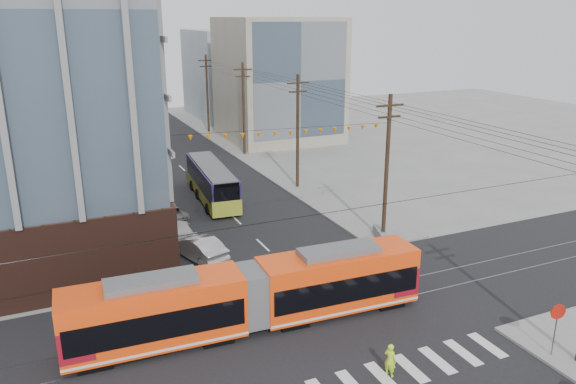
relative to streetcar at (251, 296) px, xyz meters
name	(u,v)px	position (x,y,z in m)	size (l,w,h in m)	color
ground	(363,341)	(4.80, -3.64, -1.87)	(160.00, 160.00, 0.00)	slate
bg_bldg_nw_near	(3,80)	(-12.20, 48.36, 7.13)	(18.00, 16.00, 18.00)	#8C99A5
bg_bldg_ne_near	(278,80)	(20.80, 44.36, 6.13)	(14.00, 14.00, 16.00)	gray
bg_bldg_nw_far	(29,59)	(-9.20, 68.36, 8.13)	(16.00, 18.00, 20.00)	gray
bg_bldg_ne_far	(241,73)	(22.80, 64.36, 5.13)	(16.00, 16.00, 14.00)	#8C99A5
utility_pole_far	(207,94)	(13.30, 52.36, 3.63)	(0.30, 0.30, 11.00)	black
streetcar	(251,296)	(0.00, 0.00, 0.00)	(19.37, 2.72, 3.73)	#FF430D
city_bus	(212,182)	(4.62, 22.34, -0.21)	(2.54, 11.71, 3.32)	#241B43
parked_car_silver	(199,247)	(-0.13, 9.98, -1.03)	(1.77, 5.06, 1.67)	#B0B0B0
parked_car_white	(178,231)	(-0.64, 13.82, -1.12)	(2.09, 5.14, 1.49)	#BABABA
parked_car_grey	(168,212)	(-0.32, 18.61, -1.19)	(2.26, 4.90, 1.36)	#585858
pedestrian	(390,360)	(4.36, -6.67, -1.02)	(0.61, 0.40, 1.68)	#CDFF28
stop_sign	(555,333)	(12.50, -8.75, -0.49)	(0.84, 0.84, 2.76)	#BA160A
jersey_barrier	(383,238)	(13.10, 7.03, -1.47)	(0.89, 3.96, 0.79)	gray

